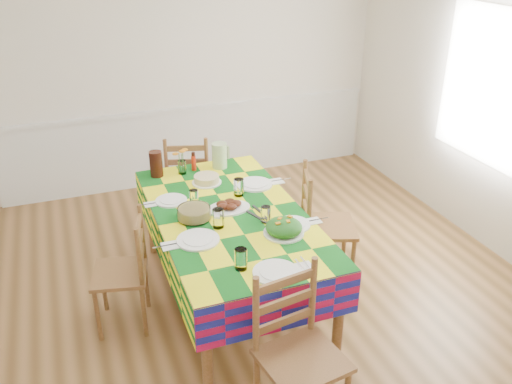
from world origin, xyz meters
The scene contains 23 objects.
room centered at (0.00, 0.00, 1.35)m, with size 4.58×5.08×2.78m.
wainscot centered at (0.00, 2.48, 0.49)m, with size 4.41×0.06×0.92m.
window_right centered at (2.23, 0.30, 1.50)m, with size 1.40×1.40×0.00m, color white.
dining_table centered at (-0.33, 0.05, 0.72)m, with size 1.12×2.09×0.81m.
setting_near_head centered at (-0.36, -0.77, 0.84)m, with size 0.49×0.33×0.15m.
setting_left_near centered at (-0.60, -0.21, 0.84)m, with size 0.56×0.33×0.15m.
setting_left_far centered at (-0.66, 0.37, 0.84)m, with size 0.47×0.28×0.12m.
setting_right_near centered at (0.00, -0.25, 0.84)m, with size 0.50×0.29×0.13m.
setting_right_far centered at (-0.03, 0.40, 0.84)m, with size 0.57×0.33×0.15m.
meat_platter centered at (-0.32, 0.11, 0.84)m, with size 0.34×0.25×0.07m.
salad_platter centered at (-0.06, -0.38, 0.86)m, with size 0.30×0.30×0.12m.
pasta_bowl centered at (-0.61, 0.06, 0.86)m, with size 0.26×0.26×0.09m.
cake centered at (-0.35, 0.64, 0.84)m, with size 0.26×0.26×0.07m.
serving_utensils centered at (-0.12, -0.08, 0.82)m, with size 0.16×0.36×0.01m.
flower_vase centered at (-0.50, 0.91, 0.91)m, with size 0.15×0.12×0.24m.
hot_sauce centered at (-0.38, 0.94, 0.90)m, with size 0.04×0.04×0.18m, color red.
green_pitcher centered at (-0.14, 0.92, 0.93)m, with size 0.14×0.14×0.23m, color #A7C68C.
tea_pitcher centered at (-0.72, 0.94, 0.93)m, with size 0.11×0.11×0.23m, color black.
name_card centered at (-0.36, -0.97, 0.82)m, with size 0.08×0.02×0.02m, color white.
chair_near centered at (-0.34, -1.26, 0.52)m, with size 0.53×0.51×1.06m.
chair_far centered at (-0.34, 1.37, 0.50)m, with size 0.55×0.53×1.01m.
chair_left centered at (-1.16, 0.04, 0.46)m, with size 0.48×0.50×0.94m.
chair_right centered at (0.50, 0.07, 0.52)m, with size 0.57×0.58×1.05m.
Camera 1 is at (-1.43, -3.47, 2.82)m, focal length 38.00 mm.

